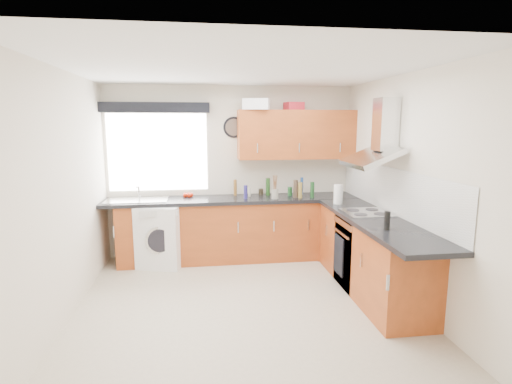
{
  "coord_description": "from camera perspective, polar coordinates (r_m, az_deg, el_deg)",
  "views": [
    {
      "loc": [
        -0.43,
        -4.1,
        1.97
      ],
      "look_at": [
        0.25,
        0.85,
        1.1
      ],
      "focal_mm": 28.0,
      "sensor_mm": 36.0,
      "label": 1
    }
  ],
  "objects": [
    {
      "name": "ground_plane",
      "position": [
        4.57,
        -1.73,
        -15.66
      ],
      "size": [
        3.6,
        3.6,
        0.0
      ],
      "primitive_type": "plane",
      "color": "beige"
    },
    {
      "name": "ceiling",
      "position": [
        4.16,
        -1.91,
        17.2
      ],
      "size": [
        3.6,
        3.6,
        0.02
      ],
      "primitive_type": "cube",
      "color": "white",
      "rests_on": "wall_back"
    },
    {
      "name": "wall_back",
      "position": [
        5.96,
        -3.62,
        2.91
      ],
      "size": [
        3.6,
        0.02,
        2.5
      ],
      "primitive_type": "cube",
      "color": "silver",
      "rests_on": "ground_plane"
    },
    {
      "name": "wall_front",
      "position": [
        2.45,
        2.61,
        -7.17
      ],
      "size": [
        3.6,
        0.02,
        2.5
      ],
      "primitive_type": "cube",
      "color": "silver",
      "rests_on": "ground_plane"
    },
    {
      "name": "wall_left",
      "position": [
        4.39,
        -25.9,
        -0.56
      ],
      "size": [
        0.02,
        3.6,
        2.5
      ],
      "primitive_type": "cube",
      "color": "silver",
      "rests_on": "ground_plane"
    },
    {
      "name": "wall_right",
      "position": [
        4.72,
        20.46,
        0.48
      ],
      "size": [
        0.02,
        3.6,
        2.5
      ],
      "primitive_type": "cube",
      "color": "silver",
      "rests_on": "ground_plane"
    },
    {
      "name": "window",
      "position": [
        5.94,
        -13.85,
        5.53
      ],
      "size": [
        1.4,
        0.02,
        1.1
      ],
      "primitive_type": "cube",
      "color": "white",
      "rests_on": "wall_back"
    },
    {
      "name": "window_blind",
      "position": [
        5.84,
        -14.2,
        11.63
      ],
      "size": [
        1.5,
        0.18,
        0.14
      ],
      "primitive_type": "cube",
      "color": "black",
      "rests_on": "wall_back"
    },
    {
      "name": "splashback",
      "position": [
        4.99,
        18.7,
        0.25
      ],
      "size": [
        0.01,
        3.0,
        0.54
      ],
      "primitive_type": "cube",
      "color": "white",
      "rests_on": "wall_right"
    },
    {
      "name": "base_cab_back",
      "position": [
        5.83,
        -4.31,
        -5.48
      ],
      "size": [
        3.0,
        0.58,
        0.86
      ],
      "primitive_type": "cube",
      "color": "#913E18",
      "rests_on": "ground_plane"
    },
    {
      "name": "base_cab_corner",
      "position": [
        6.12,
        10.87,
        -4.89
      ],
      "size": [
        0.6,
        0.6,
        0.86
      ],
      "primitive_type": "cube",
      "color": "#913E18",
      "rests_on": "ground_plane"
    },
    {
      "name": "base_cab_right",
      "position": [
        4.92,
        16.04,
        -8.76
      ],
      "size": [
        0.58,
        2.1,
        0.86
      ],
      "primitive_type": "cube",
      "color": "#913E18",
      "rests_on": "ground_plane"
    },
    {
      "name": "worktop_back",
      "position": [
        5.72,
        -3.36,
        -1.08
      ],
      "size": [
        3.6,
        0.62,
        0.05
      ],
      "primitive_type": "cube",
      "color": "black",
      "rests_on": "base_cab_back"
    },
    {
      "name": "worktop_right",
      "position": [
        4.66,
        16.93,
        -4.02
      ],
      "size": [
        0.62,
        2.42,
        0.05
      ],
      "primitive_type": "cube",
      "color": "black",
      "rests_on": "base_cab_right"
    },
    {
      "name": "sink",
      "position": [
        5.77,
        -16.66,
        -0.74
      ],
      "size": [
        0.84,
        0.46,
        0.1
      ],
      "primitive_type": null,
      "color": "silver",
      "rests_on": "worktop_back"
    },
    {
      "name": "oven",
      "position": [
        5.05,
        15.24,
        -8.31
      ],
      "size": [
        0.56,
        0.58,
        0.85
      ],
      "primitive_type": "cube",
      "color": "black",
      "rests_on": "ground_plane"
    },
    {
      "name": "hob_plate",
      "position": [
        4.92,
        15.5,
        -2.85
      ],
      "size": [
        0.52,
        0.52,
        0.01
      ],
      "primitive_type": "cube",
      "color": "silver",
      "rests_on": "worktop_right"
    },
    {
      "name": "extractor_hood",
      "position": [
        4.85,
        17.05,
        7.08
      ],
      "size": [
        0.52,
        0.78,
        0.66
      ],
      "primitive_type": null,
      "color": "silver",
      "rests_on": "wall_right"
    },
    {
      "name": "upper_cabinets",
      "position": [
        5.89,
        5.79,
        8.16
      ],
      "size": [
        1.7,
        0.35,
        0.7
      ],
      "primitive_type": "cube",
      "color": "#913E18",
      "rests_on": "wall_back"
    },
    {
      "name": "washing_machine",
      "position": [
        5.74,
        -13.29,
        -5.96
      ],
      "size": [
        0.71,
        0.69,
        0.86
      ],
      "primitive_type": "cube",
      "rotation": [
        0.0,
        0.0,
        -0.25
      ],
      "color": "white",
      "rests_on": "ground_plane"
    },
    {
      "name": "wall_clock",
      "position": [
        5.9,
        -3.19,
        9.21
      ],
      "size": [
        0.31,
        0.04,
        0.31
      ],
      "primitive_type": "cylinder",
      "rotation": [
        1.57,
        0.0,
        0.0
      ],
      "color": "black",
      "rests_on": "wall_back"
    },
    {
      "name": "casserole",
      "position": [
        5.68,
        0.06,
        12.43
      ],
      "size": [
        0.42,
        0.35,
        0.15
      ],
      "primitive_type": "cube",
      "rotation": [
        0.0,
        0.0,
        -0.29
      ],
      "color": "white",
      "rests_on": "upper_cabinets"
    },
    {
      "name": "storage_box",
      "position": [
        5.95,
        5.43,
        12.1
      ],
      "size": [
        0.28,
        0.25,
        0.11
      ],
      "primitive_type": "cube",
      "rotation": [
        0.0,
        0.0,
        0.2
      ],
      "color": "red",
      "rests_on": "upper_cabinets"
    },
    {
      "name": "utensil_pot",
      "position": [
        5.63,
        2.72,
        -0.28
      ],
      "size": [
        0.11,
        0.11,
        0.14
      ],
      "primitive_type": "cylinder",
      "rotation": [
        0.0,
        0.0,
        0.18
      ],
      "color": "gray",
      "rests_on": "worktop_back"
    },
    {
      "name": "kitchen_roll",
      "position": [
        5.37,
        11.66,
        -0.33
      ],
      "size": [
        0.13,
        0.13,
        0.26
      ],
      "primitive_type": "cylinder",
      "rotation": [
        0.0,
        0.0,
        0.09
      ],
      "color": "white",
      "rests_on": "worktop_right"
    },
    {
      "name": "tomato_cluster",
      "position": [
        5.85,
        -9.71,
        -0.41
      ],
      "size": [
        0.14,
        0.14,
        0.06
      ],
      "primitive_type": null,
      "rotation": [
        0.0,
        0.0,
        0.02
      ],
      "color": "red",
      "rests_on": "worktop_back"
    },
    {
      "name": "jar_0",
      "position": [
        5.98,
        6.56,
        0.86
      ],
      "size": [
        0.04,
        0.04,
        0.26
      ],
      "primitive_type": "cylinder",
      "color": "navy",
      "rests_on": "worktop_back"
    },
    {
      "name": "jar_1",
      "position": [
        5.9,
        1.71,
        0.77
      ],
      "size": [
        0.06,
        0.06,
        0.26
      ],
      "primitive_type": "cylinder",
      "color": "#1F4619",
      "rests_on": "worktop_back"
    },
    {
      "name": "jar_2",
      "position": [
        5.77,
        8.04,
        0.31
      ],
      "size": [
        0.06,
        0.06,
        0.22
      ],
      "primitive_type": "cylinder",
      "color": "#18441D",
      "rests_on": "worktop_back"
    },
    {
      "name": "jar_3",
      "position": [
        5.71,
        6.34,
        0.25
      ],
      "size": [
        0.06,
        0.06,
        0.22
      ],
      "primitive_type": "cylinder",
      "color": "olive",
      "rests_on": "worktop_back"
    },
    {
      "name": "jar_4",
      "position": [
        5.72,
        5.67,
        0.44
      ],
      "size": [
        0.07,
        0.07,
        0.26
      ],
      "primitive_type": "cylinder",
      "color": "#3C2D21",
      "rests_on": "worktop_back"
    },
    {
      "name": "jar_5",
      "position": [
        5.81,
        -0.94,
        -0.04
      ],
      "size": [
        0.04,
        0.04,
        0.12
      ],
      "primitive_type": "cylinder",
      "color": "#BEB7A2",
      "rests_on": "worktop_back"
    },
    {
      "name": "jar_6",
      "position": [
        5.9,
        4.86,
        0.11
      ],
      "size": [
        0.06,
        0.06,
        0.13
      ],
      "primitive_type": "cylinder",
      "color": "#1D5223",
      "rests_on": "worktop_back"
    },
    {
      "name": "jar_7",
      "position": [
        5.63,
        -1.49,
        0.01
      ],
      "size": [
        0.05,
        0.05,
        0.19
      ],
      "primitive_type": "cylinder",
      "color": "navy",
      "rests_on": "worktop_back"
    },
    {
      "name": "jar_8",
      "position": [
        5.9,
        -2.99,
        0.65
      ],
      "size": [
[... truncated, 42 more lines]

